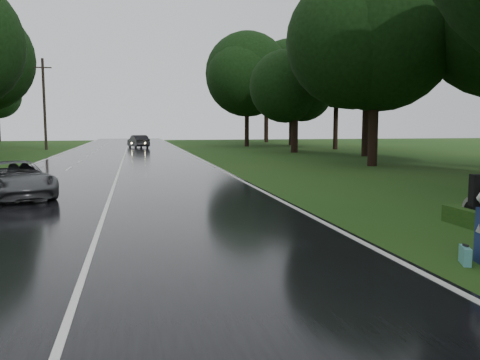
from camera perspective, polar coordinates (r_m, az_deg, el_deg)
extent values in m
plane|color=#214213|center=(10.84, -16.92, -7.82)|extent=(160.00, 160.00, 0.00)
cube|color=black|center=(30.61, -13.92, 1.36)|extent=(12.00, 140.00, 0.04)
cube|color=silver|center=(30.61, -13.93, 1.41)|extent=(0.12, 140.00, 0.01)
imported|color=#47484B|center=(19.20, -24.84, 0.07)|extent=(3.76, 5.16, 1.30)
imported|color=black|center=(58.14, -11.88, 4.46)|extent=(2.65, 4.73, 1.48)
cube|color=teal|center=(10.22, 24.95, -8.05)|extent=(0.32, 0.49, 0.34)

